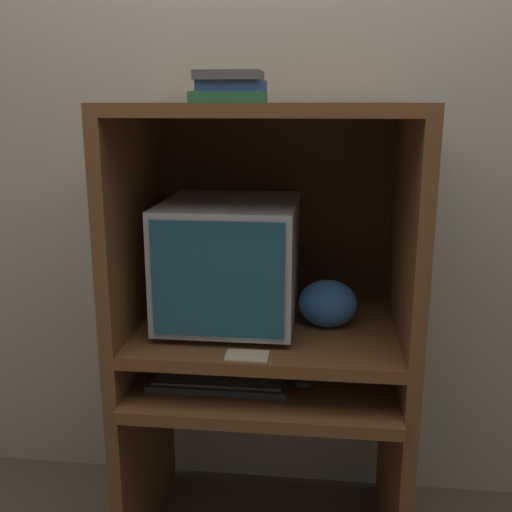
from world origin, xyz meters
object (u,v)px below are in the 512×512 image
crt_monitor (230,260)px  book_stack (230,88)px  snack_bag (328,304)px  keyboard (219,381)px  mouse (303,384)px

crt_monitor → book_stack: book_stack is taller
snack_bag → book_stack: 0.70m
crt_monitor → keyboard: size_ratio=1.13×
mouse → snack_bag: bearing=62.7°
mouse → book_stack: size_ratio=0.28×
crt_monitor → book_stack: 0.51m
keyboard → book_stack: book_stack is taller
book_stack → snack_bag: bearing=3.1°
keyboard → mouse: (0.25, 0.01, 0.00)m
keyboard → book_stack: bearing=79.7°
snack_bag → book_stack: (-0.29, -0.02, 0.64)m
snack_bag → book_stack: bearing=-176.9°
book_stack → keyboard: bearing=-100.3°
keyboard → snack_bag: bearing=23.8°
mouse → keyboard: bearing=-177.7°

